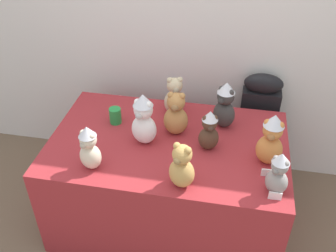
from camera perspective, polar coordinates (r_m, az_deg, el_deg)
The scene contains 16 objects.
ground_plane at distance 2.80m, azimuth -1.00°, elevation -16.77°, with size 10.00×10.00×0.00m, color brown.
wall_back at distance 2.80m, azimuth 2.88°, elevation 16.70°, with size 7.00×0.08×2.60m, color silver.
display_table at distance 2.70m, azimuth 0.00°, elevation -8.09°, with size 1.51×0.94×0.70m, color maroon.
instrument_case at distance 3.07m, azimuth 12.93°, elevation -0.02°, with size 0.28×0.13×0.92m.
teddy_bear_honey at distance 2.08m, azimuth 2.05°, elevation -6.10°, with size 0.18×0.17×0.29m.
teddy_bear_ash at distance 2.12m, azimuth 15.95°, elevation -6.82°, with size 0.16×0.15×0.27m.
teddy_bear_cocoa at distance 2.34m, azimuth 6.09°, elevation -0.71°, with size 0.15×0.14×0.28m.
teddy_bear_sand at distance 2.65m, azimuth 0.99°, elevation 4.32°, with size 0.17×0.16×0.28m.
teddy_bear_snow at distance 2.36m, azimuth -3.62°, elevation 0.94°, with size 0.19×0.17×0.35m.
teddy_bear_cream at distance 2.23m, azimuth -11.55°, elevation -3.22°, with size 0.16×0.15×0.29m.
teddy_bear_ginger at distance 2.28m, azimuth 14.95°, elevation -2.02°, with size 0.18×0.16×0.34m.
teddy_bear_charcoal at distance 2.53m, azimuth 8.38°, elevation 3.02°, with size 0.19×0.19×0.33m.
teddy_bear_caramel at distance 2.45m, azimuth 1.16°, elevation 1.67°, with size 0.16×0.14×0.31m.
party_cup_green at distance 2.62m, azimuth -7.79°, elevation 1.53°, with size 0.08×0.08×0.11m, color #238C3D.
name_card_front_left at distance 2.28m, azimuth 14.48°, elevation -6.69°, with size 0.07×0.01×0.05m, color white.
name_card_front_middle at distance 2.16m, azimuth 15.54°, elevation -9.93°, with size 0.07×0.01×0.05m, color white.
Camera 1 is at (0.36, -1.64, 2.24)m, focal length 41.27 mm.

